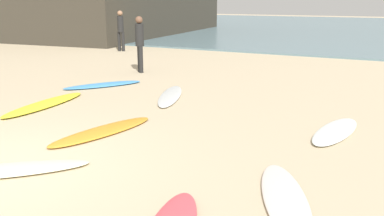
{
  "coord_description": "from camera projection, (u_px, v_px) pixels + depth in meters",
  "views": [
    {
      "loc": [
        5.09,
        -3.39,
        2.34
      ],
      "look_at": [
        1.5,
        3.5,
        0.3
      ],
      "focal_mm": 38.79,
      "sensor_mm": 36.0,
      "label": 1
    }
  ],
  "objects": [
    {
      "name": "ocean_water",
      "position": [
        344.0,
        27.0,
        35.13
      ],
      "size": [
        120.0,
        40.0,
        0.08
      ],
      "primitive_type": "cube",
      "color": "slate",
      "rests_on": "ground_plane"
    },
    {
      "name": "surfboard_2",
      "position": [
        45.0,
        104.0,
        9.38
      ],
      "size": [
        0.79,
        2.58,
        0.09
      ],
      "primitive_type": "ellipsoid",
      "rotation": [
        0.0,
        0.0,
        3.24
      ],
      "color": "yellow",
      "rests_on": "ground_plane"
    },
    {
      "name": "surfboard_3",
      "position": [
        335.0,
        131.0,
        7.48
      ],
      "size": [
        0.8,
        2.0,
        0.08
      ],
      "primitive_type": "ellipsoid",
      "rotation": [
        0.0,
        0.0,
        3.01
      ],
      "color": "white",
      "rests_on": "ground_plane"
    },
    {
      "name": "surfboard_4",
      "position": [
        103.0,
        131.0,
        7.49
      ],
      "size": [
        0.98,
        2.33,
        0.07
      ],
      "primitive_type": "ellipsoid",
      "rotation": [
        0.0,
        0.0,
        -0.19
      ],
      "color": "gold",
      "rests_on": "ground_plane"
    },
    {
      "name": "surfboard_5",
      "position": [
        285.0,
        198.0,
        4.97
      ],
      "size": [
        1.31,
        2.1,
        0.07
      ],
      "primitive_type": "ellipsoid",
      "rotation": [
        0.0,
        0.0,
        0.42
      ],
      "color": "silver",
      "rests_on": "ground_plane"
    },
    {
      "name": "surfboard_6",
      "position": [
        4.0,
        170.0,
        5.77
      ],
      "size": [
        2.09,
        1.97,
        0.07
      ],
      "primitive_type": "ellipsoid",
      "rotation": [
        0.0,
        0.0,
        -0.83
      ],
      "color": "#ECE8BC",
      "rests_on": "ground_plane"
    },
    {
      "name": "surfboard_7",
      "position": [
        103.0,
        85.0,
        11.5
      ],
      "size": [
        1.62,
        2.14,
        0.08
      ],
      "primitive_type": "ellipsoid",
      "rotation": [
        0.0,
        0.0,
        2.58
      ],
      "color": "#4797E1",
      "rests_on": "ground_plane"
    },
    {
      "name": "surfboard_8",
      "position": [
        170.0,
        96.0,
        10.21
      ],
      "size": [
        1.34,
        2.36,
        0.08
      ],
      "primitive_type": "ellipsoid",
      "rotation": [
        0.0,
        0.0,
        0.39
      ],
      "color": "white",
      "rests_on": "ground_plane"
    },
    {
      "name": "beachgoer_mid",
      "position": [
        140.0,
        41.0,
        13.45
      ],
      "size": [
        0.4,
        0.4,
        1.82
      ],
      "rotation": [
        0.0,
        0.0,
        2.39
      ],
      "color": "black",
      "rests_on": "ground_plane"
    },
    {
      "name": "beachgoer_far",
      "position": [
        121.0,
        28.0,
        19.0
      ],
      "size": [
        0.34,
        0.34,
        1.84
      ],
      "rotation": [
        0.0,
        0.0,
        3.39
      ],
      "color": "black",
      "rests_on": "ground_plane"
    }
  ]
}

